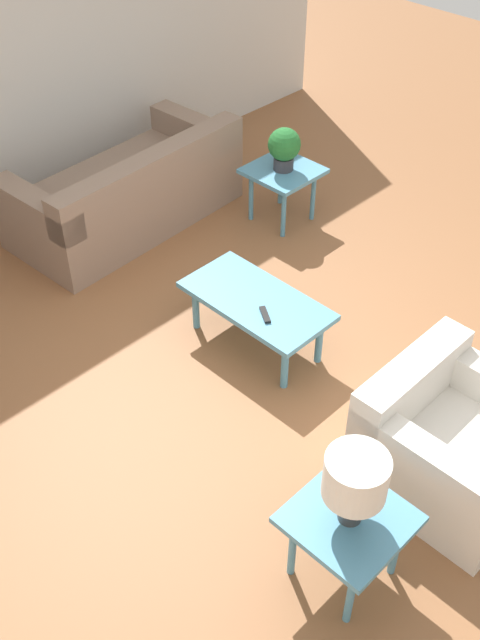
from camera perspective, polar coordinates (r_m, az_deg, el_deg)
ground_plane at (r=5.05m, az=3.56°, el=-4.47°), size 14.00×14.00×0.00m
wall_right at (r=6.40m, az=-17.85°, el=18.54°), size 0.12×7.20×2.70m
sofa at (r=6.44m, az=-8.48°, el=9.53°), size 1.05×1.99×0.76m
armchair at (r=4.45m, az=15.63°, el=-8.99°), size 0.91×0.90×0.72m
coffee_table at (r=5.06m, az=1.24°, el=1.22°), size 1.03×0.53×0.41m
side_table_plant at (r=6.36m, az=3.29°, el=10.87°), size 0.55×0.55×0.49m
side_table_lamp at (r=3.84m, az=8.23°, el=-15.23°), size 0.55×0.55×0.49m
potted_plant at (r=6.23m, az=3.39°, el=13.03°), size 0.27×0.27×0.36m
table_lamp at (r=3.55m, az=8.78°, el=-11.96°), size 0.31×0.31×0.43m
remote_control at (r=4.89m, az=1.92°, el=0.41°), size 0.16×0.12×0.02m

